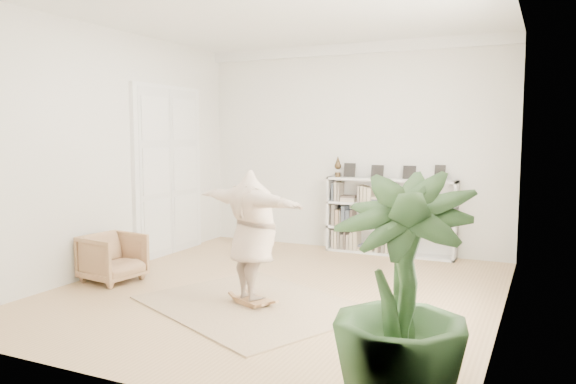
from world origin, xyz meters
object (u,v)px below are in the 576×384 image
at_px(armchair, 113,258).
at_px(person, 252,232).
at_px(rocker_board, 253,300).
at_px(bookshelf, 390,218).
at_px(houseplant, 401,297).

xyz_separation_m(armchair, person, (2.31, -0.15, 0.56)).
bearing_deg(person, rocker_board, -155.26).
relative_size(bookshelf, armchair, 2.99).
xyz_separation_m(bookshelf, person, (-0.74, -3.51, 0.26)).
bearing_deg(rocker_board, houseplant, -15.03).
distance_m(armchair, person, 2.38).
bearing_deg(rocker_board, armchair, -159.07).
bearing_deg(armchair, bookshelf, -34.60).
xyz_separation_m(person, houseplant, (2.23, -1.86, -0.00)).
height_order(bookshelf, rocker_board, bookshelf).
xyz_separation_m(armchair, rocker_board, (2.31, -0.15, -0.27)).
distance_m(armchair, houseplant, 5.00).
xyz_separation_m(rocker_board, person, (-0.00, 0.00, 0.83)).
distance_m(bookshelf, rocker_board, 3.63).
xyz_separation_m(rocker_board, houseplant, (2.23, -1.86, 0.83)).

